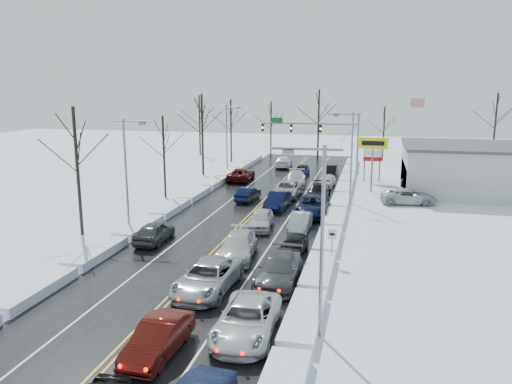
% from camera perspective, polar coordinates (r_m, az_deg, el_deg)
% --- Properties ---
extents(ground, '(160.00, 160.00, 0.00)m').
position_cam_1_polar(ground, '(42.57, -1.54, -3.64)').
color(ground, silver).
rests_on(ground, ground).
extents(road_surface, '(14.00, 84.00, 0.01)m').
position_cam_1_polar(road_surface, '(44.44, -0.88, -2.95)').
color(road_surface, black).
rests_on(road_surface, ground).
extents(snow_bank_left, '(1.70, 72.00, 0.61)m').
position_cam_1_polar(snow_bank_left, '(46.83, -9.94, -2.36)').
color(snow_bank_left, white).
rests_on(snow_bank_left, ground).
extents(snow_bank_right, '(1.70, 72.00, 0.61)m').
position_cam_1_polar(snow_bank_right, '(43.27, 8.94, -3.52)').
color(snow_bank_right, white).
rests_on(snow_bank_right, ground).
extents(traffic_signal_mast, '(13.28, 0.39, 8.00)m').
position_cam_1_polar(traffic_signal_mast, '(68.24, 7.34, 6.88)').
color(traffic_signal_mast, slate).
rests_on(traffic_signal_mast, ground).
extents(tires_plus_sign, '(3.20, 0.34, 6.00)m').
position_cam_1_polar(tires_plus_sign, '(55.98, 13.22, 5.05)').
color(tires_plus_sign, slate).
rests_on(tires_plus_sign, ground).
extents(used_vehicles_sign, '(2.20, 0.22, 4.65)m').
position_cam_1_polar(used_vehicles_sign, '(62.15, 13.18, 4.16)').
color(used_vehicles_sign, slate).
rests_on(used_vehicles_sign, ground).
extents(speed_limit_sign, '(0.55, 0.09, 2.35)m').
position_cam_1_polar(speed_limit_sign, '(33.20, 8.69, -5.40)').
color(speed_limit_sign, slate).
rests_on(speed_limit_sign, ground).
extents(flagpole, '(1.87, 1.20, 10.00)m').
position_cam_1_polar(flagpole, '(69.99, 17.18, 6.94)').
color(flagpole, silver).
rests_on(flagpole, ground).
extents(dealership_building, '(20.40, 12.40, 5.30)m').
position_cam_1_polar(dealership_building, '(59.81, 26.14, 2.30)').
color(dealership_building, '#BCBCB6').
rests_on(dealership_building, ground).
extents(streetlight_se, '(3.20, 0.25, 9.00)m').
position_cam_1_polar(streetlight_se, '(22.59, 7.10, -3.96)').
color(streetlight_se, slate).
rests_on(streetlight_se, ground).
extents(streetlight_ne, '(3.20, 0.25, 9.00)m').
position_cam_1_polar(streetlight_ne, '(50.04, 10.67, 4.73)').
color(streetlight_ne, slate).
rests_on(streetlight_ne, ground).
extents(streetlight_sw, '(3.20, 0.25, 9.00)m').
position_cam_1_polar(streetlight_sw, '(40.76, -14.42, 2.92)').
color(streetlight_sw, slate).
rests_on(streetlight_sw, ground).
extents(streetlight_nw, '(3.20, 0.25, 9.00)m').
position_cam_1_polar(streetlight_nw, '(66.63, -3.20, 6.69)').
color(streetlight_nw, slate).
rests_on(streetlight_nw, ground).
extents(tree_left_b, '(4.00, 4.00, 10.00)m').
position_cam_1_polar(tree_left_b, '(40.45, -19.90, 4.91)').
color(tree_left_b, '#2D231C').
rests_on(tree_left_b, ground).
extents(tree_left_c, '(3.40, 3.40, 8.50)m').
position_cam_1_polar(tree_left_c, '(52.35, -10.53, 5.74)').
color(tree_left_c, '#2D231C').
rests_on(tree_left_c, ground).
extents(tree_left_d, '(4.20, 4.20, 10.50)m').
position_cam_1_polar(tree_left_d, '(65.47, -6.19, 8.33)').
color(tree_left_d, '#2D231C').
rests_on(tree_left_d, ground).
extents(tree_left_e, '(3.80, 3.80, 9.50)m').
position_cam_1_polar(tree_left_e, '(76.80, -2.89, 8.40)').
color(tree_left_e, '#2D231C').
rests_on(tree_left_e, ground).
extents(tree_far_a, '(4.00, 4.00, 10.00)m').
position_cam_1_polar(tree_far_a, '(84.69, -6.49, 8.91)').
color(tree_far_a, '#2D231C').
rests_on(tree_far_a, ground).
extents(tree_far_b, '(3.60, 3.60, 9.00)m').
position_cam_1_polar(tree_far_b, '(82.46, 1.72, 8.41)').
color(tree_far_b, '#2D231C').
rests_on(tree_far_b, ground).
extents(tree_far_c, '(4.40, 4.40, 11.00)m').
position_cam_1_polar(tree_far_c, '(79.16, 7.19, 9.19)').
color(tree_far_c, '#2D231C').
rests_on(tree_far_c, ground).
extents(tree_far_d, '(3.40, 3.40, 8.50)m').
position_cam_1_polar(tree_far_d, '(80.32, 14.45, 7.70)').
color(tree_far_d, '#2D231C').
rests_on(tree_far_d, ground).
extents(tree_far_e, '(4.20, 4.20, 10.50)m').
position_cam_1_polar(tree_far_e, '(82.58, 25.76, 7.97)').
color(tree_far_e, '#2D231C').
rests_on(tree_far_e, ground).
extents(queued_car_1, '(1.77, 4.71, 1.54)m').
position_cam_1_polar(queued_car_1, '(23.31, -11.06, -17.76)').
color(queued_car_1, '#480D09').
rests_on(queued_car_1, ground).
extents(queued_car_2, '(3.06, 6.12, 1.67)m').
position_cam_1_polar(queued_car_2, '(29.19, -5.55, -11.22)').
color(queued_car_2, '#97999F').
rests_on(queued_car_2, ground).
extents(queued_car_3, '(2.84, 5.81, 1.63)m').
position_cam_1_polar(queued_car_3, '(34.42, -2.09, -7.49)').
color(queued_car_3, '#BABABC').
rests_on(queued_car_3, ground).
extents(queued_car_4, '(2.31, 4.80, 1.58)m').
position_cam_1_polar(queued_car_4, '(41.11, 0.52, -4.21)').
color(queued_car_4, '#BCBCBE').
rests_on(queued_car_4, ground).
extents(queued_car_5, '(1.94, 4.99, 1.62)m').
position_cam_1_polar(queued_car_5, '(47.74, 2.50, -1.91)').
color(queued_car_5, black).
rests_on(queued_car_5, ground).
extents(queued_car_6, '(2.75, 5.79, 1.60)m').
position_cam_1_polar(queued_car_6, '(52.97, 3.55, -0.52)').
color(queued_car_6, '#97999E').
rests_on(queued_car_6, ground).
extents(queued_car_7, '(2.89, 5.91, 1.66)m').
position_cam_1_polar(queued_car_7, '(58.83, 4.53, 0.73)').
color(queued_car_7, '#ADB1B5').
rests_on(queued_car_7, ground).
extents(queued_car_8, '(1.78, 4.37, 1.49)m').
position_cam_1_polar(queued_car_8, '(65.44, 5.22, 1.87)').
color(queued_car_8, black).
rests_on(queued_car_8, ground).
extents(queued_car_10, '(2.86, 5.85, 1.60)m').
position_cam_1_polar(queued_car_10, '(24.41, -1.06, -16.08)').
color(queued_car_10, silver).
rests_on(queued_car_10, ground).
extents(queued_car_11, '(2.37, 5.75, 1.67)m').
position_cam_1_polar(queued_car_11, '(30.23, 2.63, -10.33)').
color(queued_car_11, '#414446').
rests_on(queued_car_11, ground).
extents(queued_car_12, '(2.09, 4.11, 1.34)m').
position_cam_1_polar(queued_car_12, '(34.89, 4.18, -7.24)').
color(queued_car_12, black).
rests_on(queued_car_12, ground).
extents(queued_car_13, '(1.55, 4.38, 1.44)m').
position_cam_1_polar(queued_car_13, '(40.66, 5.05, -4.44)').
color(queued_car_13, '#93959A').
rests_on(queued_car_13, ground).
extents(queued_car_14, '(2.90, 6.19, 1.71)m').
position_cam_1_polar(queued_car_14, '(45.69, 6.43, -2.62)').
color(queued_car_14, black).
rests_on(queued_car_14, ground).
extents(queued_car_15, '(2.24, 5.48, 1.59)m').
position_cam_1_polar(queued_car_15, '(51.95, 7.13, -0.84)').
color(queued_car_15, black).
rests_on(queued_car_15, ground).
extents(queued_car_16, '(2.05, 4.40, 1.46)m').
position_cam_1_polar(queued_car_16, '(58.57, 8.05, 0.60)').
color(queued_car_16, silver).
rests_on(queued_car_16, ground).
extents(queued_car_17, '(1.50, 4.29, 1.41)m').
position_cam_1_polar(queued_car_17, '(65.39, 8.57, 1.78)').
color(queued_car_17, black).
rests_on(queued_car_17, ground).
extents(oncoming_car_0, '(1.92, 4.36, 1.39)m').
position_cam_1_polar(oncoming_car_0, '(51.00, -0.93, -0.99)').
color(oncoming_car_0, black).
rests_on(oncoming_car_0, ground).
extents(oncoming_car_1, '(2.79, 5.78, 1.59)m').
position_cam_1_polar(oncoming_car_1, '(61.67, -1.72, 1.29)').
color(oncoming_car_1, '#45090D').
rests_on(oncoming_car_1, ground).
extents(oncoming_car_2, '(2.64, 5.64, 1.59)m').
position_cam_1_polar(oncoming_car_2, '(72.07, 3.17, 2.84)').
color(oncoming_car_2, white).
rests_on(oncoming_car_2, ground).
extents(oncoming_car_3, '(2.00, 4.69, 1.58)m').
position_cam_1_polar(oncoming_car_3, '(38.43, -11.49, -5.62)').
color(oncoming_car_3, '#383A3D').
rests_on(oncoming_car_3, ground).
extents(parked_car_0, '(5.66, 3.12, 1.50)m').
position_cam_1_polar(parked_car_0, '(51.82, 16.95, -1.31)').
color(parked_car_0, '#BCBCBE').
rests_on(parked_car_0, ground).
extents(parked_car_1, '(2.67, 5.86, 1.66)m').
position_cam_1_polar(parked_car_1, '(57.81, 19.29, -0.12)').
color(parked_car_1, '#45474B').
rests_on(parked_car_1, ground).
extents(parked_car_2, '(2.23, 4.72, 1.56)m').
position_cam_1_polar(parked_car_2, '(61.59, 17.06, 0.74)').
color(parked_car_2, black).
rests_on(parked_car_2, ground).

